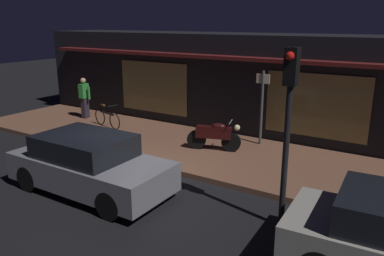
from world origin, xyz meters
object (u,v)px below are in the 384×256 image
(motorcycle, at_px, (215,135))
(bicycle_parked, at_px, (107,118))
(traffic_light_pole, at_px, (289,108))
(parked_car_near, at_px, (89,164))
(sign_post, at_px, (262,103))
(person_photographer, at_px, (84,97))

(motorcycle, xyz_separation_m, bicycle_parked, (-4.76, 0.16, -0.14))
(motorcycle, height_order, traffic_light_pole, traffic_light_pole)
(motorcycle, relative_size, parked_car_near, 0.40)
(motorcycle, distance_m, sign_post, 1.86)
(bicycle_parked, distance_m, person_photographer, 1.97)
(traffic_light_pole, bearing_deg, sign_post, 117.70)
(sign_post, bearing_deg, traffic_light_pole, -62.30)
(person_photographer, distance_m, sign_post, 7.56)
(bicycle_parked, bearing_deg, person_photographer, 162.34)
(bicycle_parked, bearing_deg, parked_car_near, -49.80)
(motorcycle, bearing_deg, person_photographer, 173.60)
(bicycle_parked, distance_m, parked_car_near, 5.41)
(parked_car_near, bearing_deg, person_photographer, 138.40)
(bicycle_parked, xyz_separation_m, sign_post, (5.71, 1.19, 1.00))
(person_photographer, xyz_separation_m, sign_post, (7.52, 0.61, 0.48))
(motorcycle, bearing_deg, parked_car_near, -107.71)
(traffic_light_pole, bearing_deg, bicycle_parked, 158.06)
(parked_car_near, bearing_deg, bicycle_parked, 130.20)
(motorcycle, xyz_separation_m, parked_car_near, (-1.27, -3.97, 0.06))
(person_photographer, bearing_deg, motorcycle, -6.40)
(motorcycle, xyz_separation_m, person_photographer, (-6.57, 0.74, 0.38))
(bicycle_parked, relative_size, person_photographer, 0.97)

